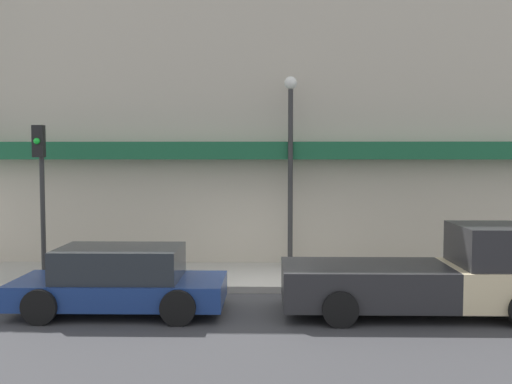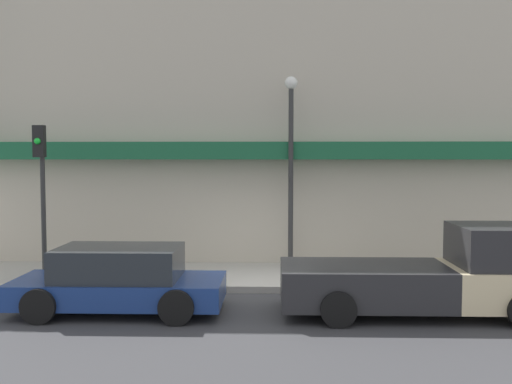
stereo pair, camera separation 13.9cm
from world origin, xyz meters
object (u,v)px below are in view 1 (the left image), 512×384
(pickup_truck, at_px, (440,275))
(fire_hydrant, at_px, (118,267))
(street_lamp, at_px, (290,148))
(traffic_light, at_px, (41,174))
(parked_car, at_px, (120,280))

(pickup_truck, xyz_separation_m, fire_hydrant, (-7.31, 2.26, -0.30))
(street_lamp, height_order, traffic_light, street_lamp)
(pickup_truck, relative_size, street_lamp, 1.07)
(street_lamp, xyz_separation_m, traffic_light, (-6.36, -1.71, -0.68))
(parked_car, relative_size, fire_hydrant, 6.18)
(street_lamp, distance_m, traffic_light, 6.62)
(fire_hydrant, bearing_deg, parked_car, -74.33)
(pickup_truck, bearing_deg, fire_hydrant, 161.78)
(pickup_truck, bearing_deg, traffic_light, 164.14)
(fire_hydrant, relative_size, traffic_light, 0.18)
(street_lamp, relative_size, traffic_light, 1.37)
(pickup_truck, height_order, parked_car, pickup_truck)
(fire_hydrant, bearing_deg, traffic_light, 174.23)
(pickup_truck, height_order, street_lamp, street_lamp)
(parked_car, xyz_separation_m, street_lamp, (3.73, 4.17, 2.84))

